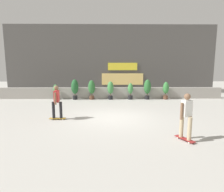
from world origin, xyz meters
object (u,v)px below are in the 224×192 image
potted_plant_6 (166,89)px  skater_far_right (57,101)px  potted_plant_3 (110,89)px  potted_plant_5 (147,88)px  skater_far_left (186,115)px  potted_plant_4 (130,90)px  potted_plant_2 (92,88)px  potted_plant_1 (75,88)px  potted_plant_0 (56,92)px

potted_plant_6 → skater_far_right: 9.20m
potted_plant_3 → potted_plant_5: bearing=0.0°
skater_far_right → potted_plant_6: bearing=39.5°
potted_plant_5 → skater_far_left: size_ratio=0.93×
potted_plant_3 → potted_plant_4: size_ratio=1.11×
potted_plant_3 → skater_far_right: skater_far_right is taller
potted_plant_2 → potted_plant_3: (1.50, -0.00, -0.06)m
potted_plant_1 → potted_plant_4: potted_plant_1 is taller
potted_plant_5 → potted_plant_6: 1.49m
potted_plant_2 → potted_plant_4: bearing=0.0°
potted_plant_0 → potted_plant_3: size_ratio=0.83×
potted_plant_5 → potted_plant_6: potted_plant_5 is taller
potted_plant_5 → skater_far_left: 8.65m
potted_plant_4 → potted_plant_0: bearing=180.0°
potted_plant_5 → potted_plant_0: bearing=180.0°
potted_plant_5 → skater_far_right: size_ratio=0.93×
potted_plant_0 → potted_plant_1: bearing=-0.0°
potted_plant_4 → potted_plant_2: bearing=-180.0°
potted_plant_4 → potted_plant_3: bearing=-180.0°
potted_plant_3 → potted_plant_6: potted_plant_3 is taller
potted_plant_1 → potted_plant_6: potted_plant_1 is taller
potted_plant_5 → potted_plant_6: bearing=-0.0°
potted_plant_5 → skater_far_left: (-0.36, -8.65, 0.01)m
potted_plant_2 → potted_plant_4: 3.09m
potted_plant_3 → potted_plant_6: (4.43, 0.00, -0.04)m
potted_plant_1 → potted_plant_3: (2.82, 0.00, -0.11)m
potted_plant_0 → skater_far_left: skater_far_left is taller
potted_plant_0 → potted_plant_4: 5.94m
potted_plant_0 → potted_plant_4: bearing=0.0°
potted_plant_4 → potted_plant_5: size_ratio=0.82×
potted_plant_4 → potted_plant_5: bearing=-0.0°
potted_plant_0 → skater_far_right: (1.67, -5.85, 0.31)m
skater_far_left → potted_plant_6: bearing=78.0°
potted_plant_3 → skater_far_left: skater_far_left is taller
potted_plant_4 → potted_plant_6: potted_plant_6 is taller
potted_plant_0 → potted_plant_5: potted_plant_5 is taller
potted_plant_2 → potted_plant_5: (4.44, 0.00, 0.03)m
potted_plant_1 → skater_far_right: size_ratio=0.95×
potted_plant_3 → skater_far_right: 6.43m
potted_plant_1 → skater_far_right: bearing=-88.5°
potted_plant_1 → potted_plant_6: 7.25m
potted_plant_4 → potted_plant_5: (1.35, -0.00, 0.20)m
skater_far_left → skater_far_right: bearing=152.0°
potted_plant_2 → potted_plant_1: bearing=-180.0°
potted_plant_2 → potted_plant_6: 5.92m
potted_plant_0 → potted_plant_6: 8.77m
potted_plant_2 → skater_far_right: 5.97m
potted_plant_5 → skater_far_right: bearing=-133.8°
potted_plant_6 → skater_far_left: bearing=-102.0°
potted_plant_0 → potted_plant_2: size_ratio=0.78×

